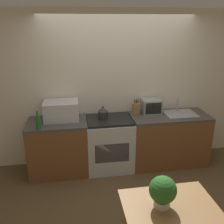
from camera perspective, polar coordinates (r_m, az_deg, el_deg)
name	(u,v)px	position (r m, az deg, el deg)	size (l,w,h in m)	color
ground_plane	(130,191)	(3.93, 4.06, -17.65)	(16.00, 16.00, 0.00)	brown
wall_back	(117,89)	(4.29, 1.25, 5.26)	(10.00, 0.06, 2.60)	silver
counter_left_run	(58,147)	(4.23, -12.14, -7.85)	(0.93, 0.62, 0.90)	brown
counter_right_run	(168,139)	(4.51, 12.65, -6.02)	(1.33, 0.62, 0.90)	brown
stove_range	(109,143)	(4.25, -0.62, -7.21)	(0.76, 0.62, 0.90)	silver
kettle	(103,113)	(4.05, -2.08, -0.25)	(0.16, 0.16, 0.21)	#2D2D2D
microwave	(61,111)	(4.07, -11.53, 0.33)	(0.55, 0.39, 0.30)	silver
bottle	(38,122)	(3.81, -16.56, -2.21)	(0.07, 0.07, 0.28)	#1E662D
knife_block	(136,108)	(4.27, 5.53, 0.83)	(0.12, 0.10, 0.26)	#9E7042
toaster_oven	(151,106)	(4.33, 8.93, 1.32)	(0.31, 0.27, 0.24)	#999BA0
sink_basin	(180,113)	(4.41, 15.26, -0.33)	(0.53, 0.41, 0.24)	#999BA0
dining_table	(169,216)	(2.64, 13.00, -22.07)	(0.89, 0.64, 0.76)	#9E7042
potted_plant	(163,191)	(2.45, 11.52, -17.26)	(0.26, 0.26, 0.31)	beige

